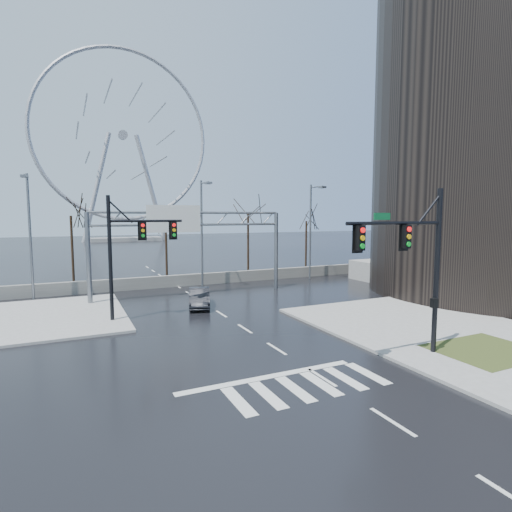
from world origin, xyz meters
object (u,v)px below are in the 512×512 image
signal_mast_near (417,256)px  ferris_wheel (123,142)px  car (199,298)px  signal_mast_far (129,246)px  sign_gantry (187,235)px

signal_mast_near → ferris_wheel: size_ratio=0.16×
signal_mast_near → car: (-5.86, 14.78, -4.18)m
signal_mast_far → ferris_wheel: bearing=82.8°
ferris_wheel → car: (-5.72, -84.26, -25.44)m
sign_gantry → car: size_ratio=3.89×
signal_mast_near → car: signal_mast_near is taller
sign_gantry → signal_mast_near: bearing=-73.8°
ferris_wheel → signal_mast_near: bearing=-89.9°
signal_mast_far → sign_gantry: signal_mast_far is taller
car → ferris_wheel: bearing=102.7°
signal_mast_far → car: 6.85m
signal_mast_near → signal_mast_far: 17.03m
sign_gantry → car: sign_gantry is taller
signal_mast_far → car: (5.15, 1.78, -4.14)m
signal_mast_near → signal_mast_far: size_ratio=1.00×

